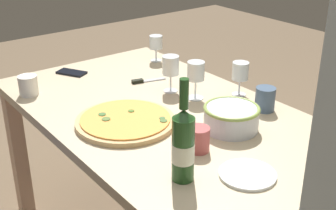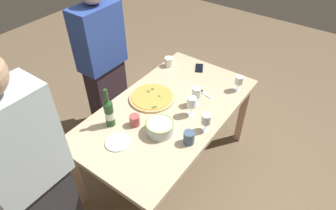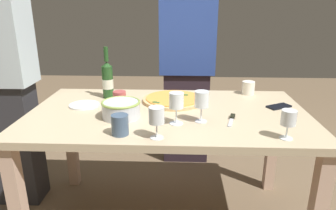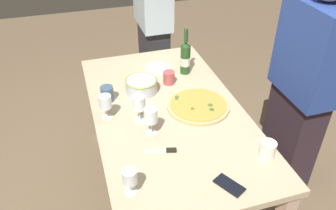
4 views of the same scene
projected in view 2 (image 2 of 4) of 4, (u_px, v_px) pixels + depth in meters
The scene contains 17 objects.
ground_plane at pixel (168, 166), 2.84m from camera, with size 8.00×8.00×0.00m, color brown.
dining_table at pixel (168, 117), 2.41m from camera, with size 1.60×0.90×0.75m.
pizza at pixel (152, 97), 2.44m from camera, with size 0.39×0.39×0.03m.
serving_bowl at pixel (160, 127), 2.12m from camera, with size 0.21×0.21×0.09m.
wine_bottle at pixel (109, 112), 2.14m from camera, with size 0.07×0.07×0.33m.
wine_glass_near_pizza at pixel (239, 81), 2.48m from camera, with size 0.07×0.07×0.14m.
wine_glass_by_bottle at pixel (192, 103), 2.22m from camera, with size 0.07×0.07×0.17m.
wine_glass_far_left at pixel (206, 120), 2.10m from camera, with size 0.07×0.07×0.15m.
wine_glass_far_right at pixel (196, 93), 2.32m from camera, with size 0.07×0.07×0.17m.
cup_amber at pixel (169, 62), 2.82m from camera, with size 0.08×0.08×0.09m, color white.
cup_ceramic at pixel (135, 120), 2.18m from camera, with size 0.08×0.08×0.09m, color #B34D4D.
cup_spare at pixel (189, 138), 2.04m from camera, with size 0.08×0.08×0.10m, color #425873.
side_plate at pixel (118, 142), 2.07m from camera, with size 0.18×0.18×0.01m, color white.
cell_phone at pixel (199, 68), 2.80m from camera, with size 0.07×0.14×0.01m, color black.
pizza_knife at pixel (203, 92), 2.51m from camera, with size 0.06×0.17×0.02m.
person_host at pixel (32, 178), 1.68m from camera, with size 0.43×0.24×1.72m.
person_guest_left at pixel (103, 64), 2.77m from camera, with size 0.45×0.24×1.60m.
Camera 2 is at (-1.44, -1.03, 2.30)m, focal length 30.79 mm.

